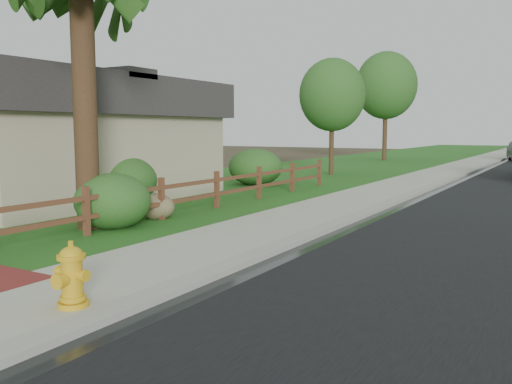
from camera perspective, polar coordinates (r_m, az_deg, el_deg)
The scene contains 15 objects.
ground at distance 7.54m, azimuth -14.58°, elevation -11.16°, with size 120.00×120.00×0.00m, color #322D1B.
curb at distance 40.38m, azimuth 23.70°, elevation 2.87°, with size 0.40×90.00×0.12m, color gray.
wet_gutter at distance 40.35m, azimuth 24.19°, elevation 2.79°, with size 0.50×90.00×0.00m, color black.
sidewalk at distance 40.56m, azimuth 21.87°, elevation 2.95°, with size 2.20×90.00×0.10m, color #A39F8E.
grass_strip at distance 40.88m, azimuth 19.24°, elevation 3.05°, with size 1.60×90.00×0.06m, color #1E4F16.
lawn_near at distance 42.20m, azimuth 12.29°, elevation 3.35°, with size 9.00×90.00×0.04m, color #1E4F16.
ranch_fence at distance 14.48m, azimuth -6.84°, elevation -0.03°, with size 0.12×16.92×1.10m.
house at distance 20.13m, azimuth -22.92°, elevation 5.50°, with size 10.60×9.60×4.05m.
fire_hydrant at distance 7.08m, azimuth -18.84°, elevation -8.44°, with size 0.53×0.43×0.82m.
boulder at distance 13.90m, azimuth -10.44°, elevation -1.53°, with size 1.01×0.76×0.68m, color brown.
shrub_a at distance 12.78m, azimuth -14.85°, elevation -0.95°, with size 1.73×1.73×1.29m, color #244E1C.
shrub_b at distance 16.62m, azimuth -14.12°, elevation 1.18°, with size 2.19×2.19×1.53m, color #244E1C.
shrub_d at distance 22.15m, azimuth -0.05°, elevation 2.63°, with size 2.21×2.21×1.51m, color #244E1C.
tree_near_left at distance 27.35m, azimuth 8.03°, elevation 10.07°, with size 3.26×3.26×5.78m.
tree_mid_left at distance 41.02m, azimuth 13.53°, elevation 10.83°, with size 4.42×4.42×7.90m.
Camera 1 is at (5.12, -5.04, 2.27)m, focal length 38.00 mm.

